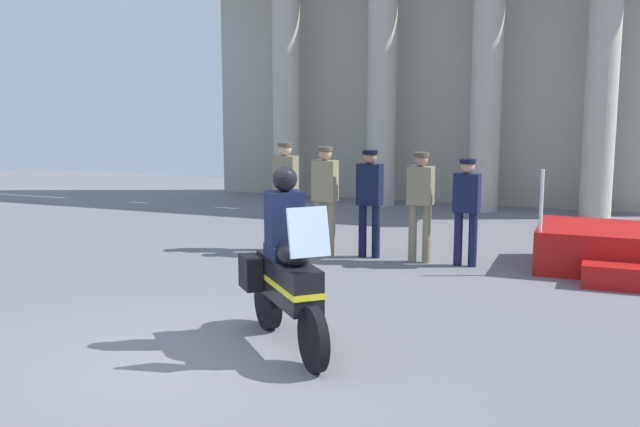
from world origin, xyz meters
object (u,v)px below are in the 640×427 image
officer_in_row_0 (285,187)px  officer_in_row_2 (370,195)px  officer_in_row_4 (467,204)px  officer_in_row_1 (325,192)px  officer_in_row_3 (420,198)px  motorcycle_with_rider (286,272)px

officer_in_row_0 → officer_in_row_2: officer_in_row_0 is taller
officer_in_row_4 → officer_in_row_1: bearing=4.8°
officer_in_row_3 → motorcycle_with_rider: (-0.41, -4.31, -0.21)m
officer_in_row_3 → officer_in_row_2: bearing=0.2°
officer_in_row_3 → officer_in_row_0: bearing=2.2°
officer_in_row_3 → motorcycle_with_rider: bearing=89.3°
officer_in_row_0 → officer_in_row_2: bearing=-176.7°
officer_in_row_3 → officer_in_row_4: 0.71m
officer_in_row_1 → motorcycle_with_rider: size_ratio=0.92×
officer_in_row_4 → officer_in_row_2: bearing=2.1°
motorcycle_with_rider → officer_in_row_3: bearing=133.0°
officer_in_row_1 → officer_in_row_3: officer_in_row_1 is taller
officer_in_row_2 → motorcycle_with_rider: 4.40m
officer_in_row_1 → officer_in_row_2: bearing=-169.4°
officer_in_row_0 → officer_in_row_3: (2.28, -0.10, -0.05)m
officer_in_row_1 → officer_in_row_2: (0.72, 0.07, -0.03)m
officer_in_row_4 → officer_in_row_3: bearing=4.2°
officer_in_row_0 → motorcycle_with_rider: size_ratio=0.94×
officer_in_row_0 → officer_in_row_1: size_ratio=1.02×
officer_in_row_2 → motorcycle_with_rider: motorcycle_with_rider is taller
officer_in_row_2 → officer_in_row_3: (0.83, -0.07, 0.00)m
officer_in_row_0 → officer_in_row_4: officer_in_row_0 is taller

